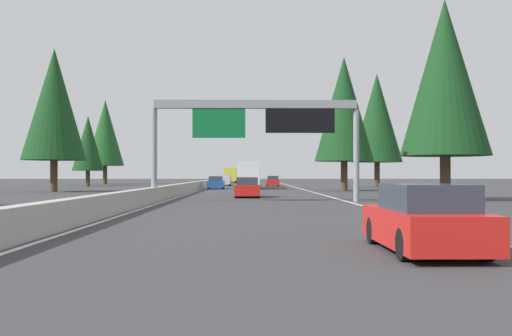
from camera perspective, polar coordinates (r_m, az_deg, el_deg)
The scene contains 19 objects.
ground_plane at distance 62.93m, azimuth -5.70°, elevation -2.16°, with size 320.00×320.00×0.00m, color #38383A.
median_barrier at distance 82.88m, azimuth -4.71°, elevation -1.48°, with size 180.00×0.56×0.90m, color #ADAAA3.
shoulder_stripe_right at distance 72.95m, azimuth 4.05°, elevation -1.94°, with size 160.00×0.16×0.01m, color silver.
shoulder_stripe_median at distance 72.88m, azimuth -4.82°, elevation -1.94°, with size 160.00×0.16×0.01m, color silver.
sign_gantry_overhead at distance 35.50m, azimuth 0.23°, elevation 4.63°, with size 0.50×12.68×6.20m.
sedan_distant_a at distance 13.16m, azimuth 16.15°, elevation -4.94°, with size 4.40×1.80×1.47m.
sedan_near_right at distance 42.77m, azimuth -0.87°, elevation -1.96°, with size 4.40×1.80×1.47m.
sedan_near_center at distance 67.18m, azimuth -3.93°, elevation -1.48°, with size 4.40×1.80×1.47m.
minivan_far_left at distance 86.22m, azimuth -3.14°, elevation -1.11°, with size 5.00×1.95×1.69m.
bus_mid_center at distance 69.47m, azimuth -0.76°, elevation -0.60°, with size 11.50×2.55×3.10m.
box_truck_mid_right at distance 114.93m, azimuth -2.49°, elevation -0.67°, with size 8.50×2.40×2.95m.
pickup_far_right at distance 88.06m, azimuth -0.84°, elevation -1.13°, with size 5.60×2.00×1.86m.
sedan_mid_left at distance 83.41m, azimuth 1.64°, elevation -1.32°, with size 4.40×1.80×1.47m.
conifer_right_near at distance 40.23m, azimuth 18.01°, elevation 8.42°, with size 5.78×5.78×13.13m.
conifer_right_mid at distance 60.45m, azimuth 8.61°, elevation 5.72°, with size 6.05×6.05×13.75m.
conifer_right_far at distance 78.39m, azimuth 11.76°, elevation 4.82°, with size 6.59×6.59×14.97m.
conifer_left_near at distance 59.93m, azimuth -19.16°, elevation 5.91°, with size 6.13×6.13×13.93m.
conifer_left_mid at distance 86.03m, azimuth -16.13°, elevation 2.32°, with size 4.40×4.40×10.00m.
conifer_left_far at distance 103.04m, azimuth -14.55°, elevation 3.35°, with size 6.36×6.36×14.46m.
Camera 1 is at (-2.68, -5.44, 1.68)m, focal length 40.85 mm.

